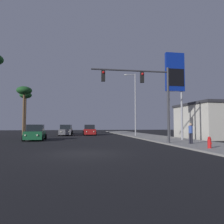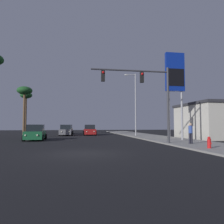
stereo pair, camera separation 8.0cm
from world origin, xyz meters
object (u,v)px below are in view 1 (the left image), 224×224
at_px(gas_station_sign, 175,77).
at_px(palm_tree_far, 26,97).
at_px(car_grey, 66,131).
at_px(car_red, 89,130).
at_px(fire_hydrant, 209,143).
at_px(car_green, 35,133).
at_px(pedestrian_on_sidewalk, 191,132).
at_px(traffic_light_mast, 147,89).
at_px(car_tan, 67,130).
at_px(palm_tree_mid, 24,93).
at_px(street_lamp, 134,101).

bearing_deg(gas_station_sign, palm_tree_far, 127.92).
relative_size(car_grey, palm_tree_far, 0.52).
xyz_separation_m(car_grey, car_red, (3.75, 0.39, 0.00)).
bearing_deg(fire_hydrant, car_green, 138.44).
relative_size(car_red, pedestrian_on_sidewalk, 2.59).
bearing_deg(pedestrian_on_sidewalk, car_red, 109.98).
distance_m(traffic_light_mast, pedestrian_on_sidewalk, 5.04).
bearing_deg(car_tan, palm_tree_mid, 37.13).
height_order(street_lamp, pedestrian_on_sidewalk, street_lamp).
height_order(traffic_light_mast, street_lamp, street_lamp).
bearing_deg(car_green, palm_tree_far, -77.54).
distance_m(car_red, pedestrian_on_sidewalk, 20.30).
bearing_deg(car_grey, street_lamp, 157.15).
bearing_deg(street_lamp, palm_tree_far, 138.80).
xyz_separation_m(gas_station_sign, palm_tree_mid, (-18.24, 15.85, 0.18)).
height_order(car_red, street_lamp, street_lamp).
xyz_separation_m(street_lamp, palm_tree_mid, (-16.61, 6.20, 1.68)).
xyz_separation_m(car_red, palm_tree_far, (-12.32, 11.21, 6.53)).
relative_size(gas_station_sign, palm_tree_mid, 1.15).
distance_m(car_green, street_lamp, 14.73).
distance_m(car_tan, gas_station_sign, 24.58).
distance_m(car_grey, traffic_light_mast, 19.43).
height_order(car_green, palm_tree_mid, palm_tree_mid).
relative_size(gas_station_sign, palm_tree_far, 1.07).
bearing_deg(car_green, car_grey, -106.66).
xyz_separation_m(pedestrian_on_sidewalk, palm_tree_far, (-19.25, 30.29, 6.25)).
height_order(pedestrian_on_sidewalk, palm_tree_far, palm_tree_far).
distance_m(street_lamp, gas_station_sign, 9.90).
distance_m(car_red, car_green, 12.83).
height_order(palm_tree_far, palm_tree_mid, palm_tree_far).
distance_m(car_tan, pedestrian_on_sidewalk, 27.50).
bearing_deg(palm_tree_far, palm_tree_mid, -79.30).
xyz_separation_m(gas_station_sign, palm_tree_far, (-20.13, 25.85, 0.67)).
height_order(car_green, traffic_light_mast, traffic_light_mast).
bearing_deg(traffic_light_mast, palm_tree_mid, 126.39).
relative_size(car_red, gas_station_sign, 0.48).
bearing_deg(car_green, pedestrian_on_sidewalk, 147.01).
bearing_deg(car_red, fire_hydrant, 106.43).
relative_size(car_grey, pedestrian_on_sidewalk, 2.60).
bearing_deg(car_green, fire_hydrant, 136.28).
bearing_deg(car_green, traffic_light_mast, 143.88).
distance_m(car_red, palm_tree_far, 17.89).
bearing_deg(car_green, gas_station_sign, 163.83).
bearing_deg(palm_tree_mid, gas_station_sign, -40.98).
xyz_separation_m(traffic_light_mast, palm_tree_mid, (-14.10, 19.12, 2.10)).
bearing_deg(car_grey, pedestrian_on_sidewalk, 121.74).
distance_m(gas_station_sign, palm_tree_far, 32.77).
distance_m(car_tan, fire_hydrant, 30.43).
xyz_separation_m(fire_hydrant, pedestrian_on_sidewalk, (0.60, 3.37, 0.55)).
height_order(street_lamp, palm_tree_far, street_lamp).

